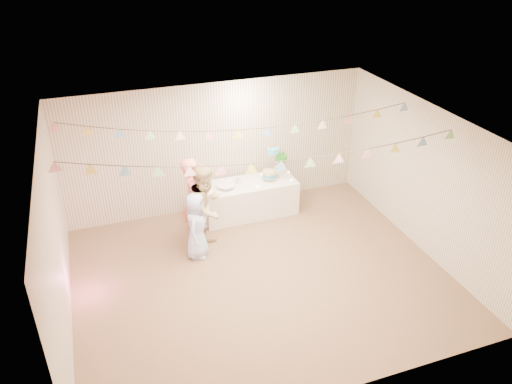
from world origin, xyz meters
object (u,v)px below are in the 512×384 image
object	(u,v)px
cake_stand	(275,159)
person_adult_b	(206,208)
table	(249,198)
person_adult_a	(194,200)
person_child	(196,226)

from	to	relation	value
cake_stand	person_adult_b	bearing A→B (deg)	-151.08
cake_stand	table	bearing A→B (deg)	-174.81
table	cake_stand	world-z (taller)	cake_stand
person_adult_a	person_adult_b	distance (m)	0.37
cake_stand	person_adult_a	distance (m)	1.88
person_adult_a	person_child	size ratio (longest dim) A/B	1.34
person_adult_a	person_child	bearing A→B (deg)	-179.46
table	person_adult_a	distance (m)	1.40
person_adult_b	table	bearing A→B (deg)	-8.95
table	person_child	size ratio (longest dim) A/B	1.51
table	person_child	xyz separation A→B (m)	(-1.31, -1.04, 0.27)
cake_stand	person_adult_a	size ratio (longest dim) A/B	0.42
person_adult_a	cake_stand	bearing A→B (deg)	-62.65
cake_stand	person_child	bearing A→B (deg)	-149.58
cake_stand	person_child	distance (m)	2.21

